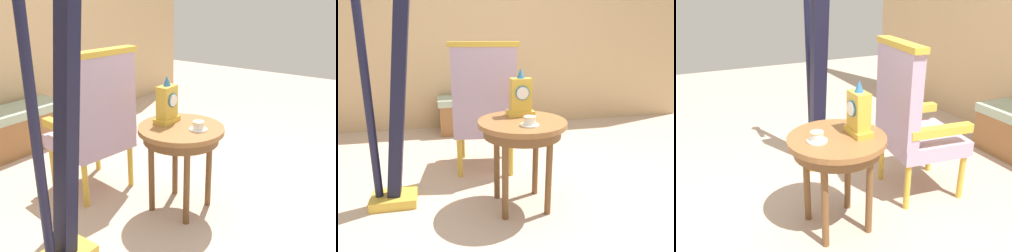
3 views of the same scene
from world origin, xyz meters
TOP-DOWN VIEW (x-y plane):
  - ground_plane at (0.00, 0.00)m, footprint 10.00×10.00m
  - side_table at (-0.04, 0.04)m, footprint 0.60×0.60m
  - teacup_left at (-0.02, -0.09)m, footprint 0.12×0.12m
  - mantel_clock at (-0.01, 0.18)m, footprint 0.19×0.11m
  - armchair at (-0.19, 0.71)m, footprint 0.61×0.60m
  - harp at (-0.90, 0.26)m, footprint 0.40×0.24m
  - window_bench at (-0.10, 1.95)m, footprint 0.99×0.40m

SIDE VIEW (x-z plane):
  - ground_plane at x=0.00m, z-range 0.00..0.00m
  - window_bench at x=-0.10m, z-range 0.00..0.44m
  - side_table at x=-0.04m, z-range 0.23..0.87m
  - armchair at x=-0.19m, z-range 0.02..1.16m
  - teacup_left at x=-0.02m, z-range 0.63..0.70m
  - harp at x=-0.90m, z-range -0.17..1.68m
  - mantel_clock at x=-0.01m, z-range 0.60..0.94m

